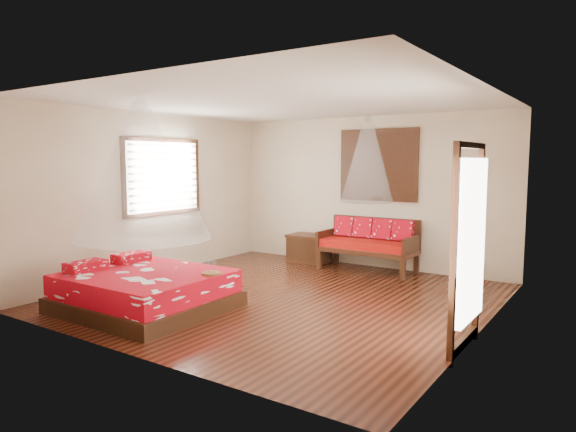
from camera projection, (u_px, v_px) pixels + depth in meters
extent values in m
cube|color=black|center=(285.00, 297.00, 7.48)|extent=(5.50, 5.50, 0.02)
cube|color=silver|center=(284.00, 101.00, 7.18)|extent=(5.50, 5.50, 0.02)
cube|color=#C4AE8F|center=(153.00, 194.00, 8.86)|extent=(0.02, 5.50, 2.80)
cube|color=#C4AE8F|center=(486.00, 212.00, 5.80)|extent=(0.02, 5.50, 2.80)
cube|color=#C4AE8F|center=(367.00, 192.00, 9.61)|extent=(5.50, 0.02, 2.80)
cube|color=#C4AE8F|center=(127.00, 219.00, 5.05)|extent=(5.50, 0.02, 2.80)
cube|color=black|center=(146.00, 302.00, 6.85)|extent=(2.03, 1.84, 0.20)
cube|color=#AE0515|center=(146.00, 283.00, 6.82)|extent=(1.93, 1.74, 0.30)
cube|color=#AE0515|center=(86.00, 266.00, 6.88)|extent=(0.29, 0.53, 0.13)
cube|color=#AE0515|center=(131.00, 257.00, 7.52)|extent=(0.29, 0.53, 0.13)
cube|color=black|center=(319.00, 258.00, 9.41)|extent=(0.08, 0.08, 0.42)
cube|color=black|center=(403.00, 268.00, 8.51)|extent=(0.08, 0.08, 0.42)
cube|color=black|center=(336.00, 252.00, 9.94)|extent=(0.08, 0.08, 0.42)
cube|color=black|center=(417.00, 261.00, 9.05)|extent=(0.08, 0.08, 0.42)
cube|color=black|center=(367.00, 250.00, 9.21)|extent=(1.73, 0.77, 0.08)
cube|color=#910507|center=(367.00, 244.00, 9.20)|extent=(1.67, 0.71, 0.14)
cube|color=black|center=(375.00, 232.00, 9.46)|extent=(1.73, 0.06, 0.55)
cube|color=black|center=(327.00, 237.00, 9.65)|extent=(0.06, 0.77, 0.30)
cube|color=black|center=(412.00, 245.00, 8.74)|extent=(0.06, 0.77, 0.30)
cube|color=#AE0515|center=(345.00, 227.00, 9.68)|extent=(0.37, 0.19, 0.38)
cube|color=#AE0515|center=(363.00, 228.00, 9.46)|extent=(0.37, 0.19, 0.38)
cube|color=#AE0515|center=(383.00, 230.00, 9.25)|extent=(0.37, 0.19, 0.38)
cube|color=#AE0515|center=(403.00, 231.00, 9.04)|extent=(0.37, 0.19, 0.38)
cube|color=black|center=(309.00, 249.00, 10.08)|extent=(0.76, 0.55, 0.49)
cube|color=black|center=(309.00, 236.00, 10.05)|extent=(0.80, 0.59, 0.05)
cube|color=black|center=(378.00, 165.00, 9.40)|extent=(1.52, 0.06, 1.32)
cube|color=black|center=(378.00, 165.00, 9.39)|extent=(1.35, 0.04, 1.10)
cube|color=black|center=(163.00, 177.00, 8.97)|extent=(0.08, 1.74, 1.34)
cube|color=white|center=(164.00, 177.00, 8.95)|extent=(0.04, 1.54, 1.10)
cube|color=black|center=(467.00, 249.00, 5.36)|extent=(0.08, 1.02, 2.16)
cube|color=white|center=(465.00, 240.00, 5.36)|extent=(0.03, 0.82, 1.70)
cylinder|color=brown|center=(211.00, 273.00, 6.67)|extent=(0.26, 0.26, 0.03)
cone|color=white|center=(142.00, 170.00, 6.66)|extent=(1.76, 1.76, 1.80)
cone|color=white|center=(367.00, 159.00, 9.00)|extent=(0.93, 0.93, 1.50)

